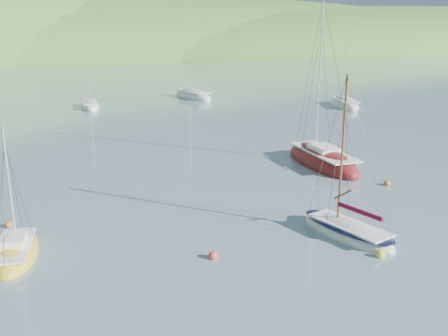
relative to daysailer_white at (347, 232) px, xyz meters
name	(u,v)px	position (x,y,z in m)	size (l,w,h in m)	color
ground	(296,267)	(-4.24, -2.00, -0.21)	(700.00, 700.00, 0.00)	gray
shoreline_hills	(10,56)	(-13.90, 170.42, -0.21)	(690.00, 135.00, 56.00)	#38762D
daysailer_white	(347,232)	(0.00, 0.00, 0.00)	(3.28, 5.98, 8.71)	white
sloop_red	(322,162)	(6.40, 11.82, 0.03)	(3.70, 9.21, 13.35)	maroon
sailboat_yellow	(15,253)	(-15.73, 4.10, -0.04)	(2.86, 5.29, 6.66)	gold
distant_sloop_a	(90,107)	(-5.80, 46.54, -0.04)	(2.98, 6.67, 9.22)	white
distant_sloop_b	(193,97)	(9.46, 49.77, 0.00)	(4.47, 9.07, 12.38)	white
distant_sloop_d	(344,105)	(25.19, 34.65, -0.01)	(5.50, 8.71, 11.72)	white
mooring_buoys	(265,223)	(-3.24, 2.86, -0.09)	(23.91, 11.09, 0.47)	#F6F639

